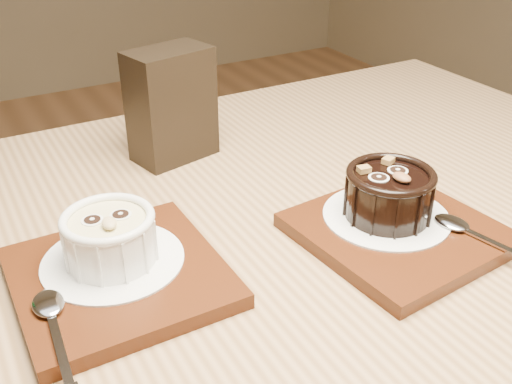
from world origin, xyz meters
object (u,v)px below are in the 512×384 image
ramekin_white (110,236)px  tray_right (398,232)px  table (235,325)px  ramekin_dark (389,192)px  tray_left (119,277)px  condiment_stand (171,105)px

ramekin_white → tray_right: bearing=-9.4°
table → ramekin_dark: (0.16, -0.04, 0.14)m
table → ramekin_dark: size_ratio=13.32×
ramekin_dark → tray_left: bearing=164.2°
tray_left → ramekin_white: ramekin_white is taller
table → condiment_stand: (0.04, 0.23, 0.16)m
table → tray_left: size_ratio=6.67×
table → ramekin_white: size_ratio=14.30×
condiment_stand → ramekin_white: bearing=-125.4°
table → tray_right: bearing=-19.3°
table → ramekin_dark: ramekin_dark is taller
tray_right → ramekin_white: bearing=163.0°
ramekin_white → ramekin_dark: size_ratio=0.93×
ramekin_dark → tray_right: bearing=-96.4°
tray_left → ramekin_white: size_ratio=2.14×
ramekin_white → ramekin_dark: 0.28m
ramekin_dark → condiment_stand: 0.30m
tray_left → condiment_stand: 0.27m
tray_right → condiment_stand: condiment_stand is taller
condiment_stand → tray_left: bearing=-123.5°
table → tray_left: tray_left is taller
ramekin_white → condiment_stand: condiment_stand is taller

